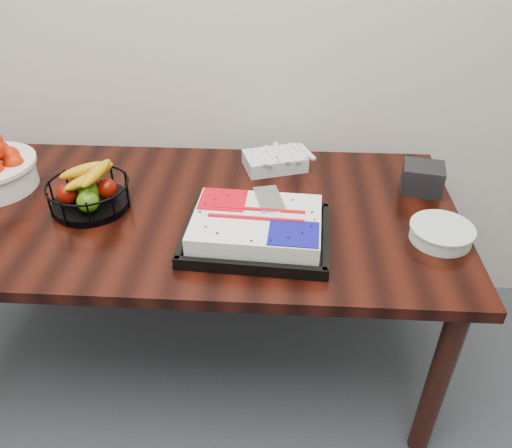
# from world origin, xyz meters

# --- Properties ---
(table) EXTENTS (1.80, 0.90, 0.75)m
(table) POSITION_xyz_m (0.00, 2.00, 0.66)
(table) COLOR black
(table) RESTS_ON ground
(cake_tray) EXTENTS (0.47, 0.38, 0.09)m
(cake_tray) POSITION_xyz_m (0.23, 1.83, 0.79)
(cake_tray) COLOR black
(cake_tray) RESTS_ON table
(fruit_basket) EXTENTS (0.28, 0.28, 0.15)m
(fruit_basket) POSITION_xyz_m (-0.35, 1.98, 0.81)
(fruit_basket) COLOR black
(fruit_basket) RESTS_ON table
(plate_stack) EXTENTS (0.20, 0.20, 0.05)m
(plate_stack) POSITION_xyz_m (0.80, 1.87, 0.77)
(plate_stack) COLOR white
(plate_stack) RESTS_ON table
(fork_bag) EXTENTS (0.26, 0.21, 0.06)m
(fork_bag) POSITION_xyz_m (0.27, 2.30, 0.78)
(fork_bag) COLOR silver
(fork_bag) RESTS_ON table
(napkin_box) EXTENTS (0.16, 0.14, 0.10)m
(napkin_box) POSITION_xyz_m (0.80, 2.16, 0.80)
(napkin_box) COLOR black
(napkin_box) RESTS_ON table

